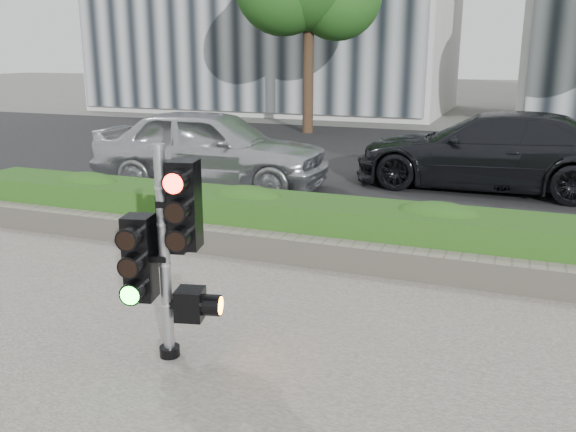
{
  "coord_description": "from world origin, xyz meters",
  "views": [
    {
      "loc": [
        2.43,
        -5.18,
        2.7
      ],
      "look_at": [
        0.18,
        0.6,
        1.02
      ],
      "focal_mm": 38.0,
      "sensor_mm": 36.0,
      "label": 1
    }
  ],
  "objects": [
    {
      "name": "road",
      "position": [
        0.0,
        10.0,
        0.01
      ],
      "size": [
        60.0,
        13.0,
        0.02
      ],
      "primitive_type": "cube",
      "color": "black",
      "rests_on": "ground"
    },
    {
      "name": "ground",
      "position": [
        0.0,
        0.0,
        0.0
      ],
      "size": [
        120.0,
        120.0,
        0.0
      ],
      "primitive_type": "plane",
      "color": "#51514C",
      "rests_on": "ground"
    },
    {
      "name": "car_dark",
      "position": [
        1.83,
        7.51,
        0.79
      ],
      "size": [
        5.4,
        2.34,
        1.55
      ],
      "primitive_type": "imported",
      "rotation": [
        0.0,
        0.0,
        -1.6
      ],
      "color": "black",
      "rests_on": "road"
    },
    {
      "name": "curb",
      "position": [
        0.0,
        3.15,
        0.06
      ],
      "size": [
        60.0,
        0.25,
        0.12
      ],
      "primitive_type": "cube",
      "color": "gray",
      "rests_on": "ground"
    },
    {
      "name": "car_silver",
      "position": [
        -3.41,
        5.59,
        0.83
      ],
      "size": [
        4.89,
        2.31,
        1.62
      ],
      "primitive_type": "imported",
      "rotation": [
        0.0,
        0.0,
        1.66
      ],
      "color": "#ADAFB5",
      "rests_on": "road"
    },
    {
      "name": "stone_wall",
      "position": [
        0.0,
        1.9,
        0.2
      ],
      "size": [
        12.0,
        0.32,
        0.34
      ],
      "primitive_type": "cube",
      "color": "gray",
      "rests_on": "sidewalk"
    },
    {
      "name": "hedge",
      "position": [
        0.0,
        2.55,
        0.37
      ],
      "size": [
        12.0,
        1.0,
        0.68
      ],
      "primitive_type": "cube",
      "color": "#3E8027",
      "rests_on": "sidewalk"
    },
    {
      "name": "traffic_signal",
      "position": [
        -0.36,
        -0.87,
        1.1
      ],
      "size": [
        0.7,
        0.58,
        1.93
      ],
      "rotation": [
        0.0,
        0.0,
        0.24
      ],
      "color": "black",
      "rests_on": "sidewalk"
    }
  ]
}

